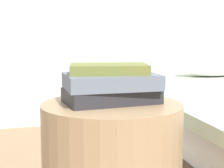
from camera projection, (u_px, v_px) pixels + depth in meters
book_charcoal at (112, 96)px, 1.16m from camera, size 0.31×0.20×0.05m
book_slate at (112, 81)px, 1.15m from camera, size 0.29×0.20×0.05m
book_olive at (109, 69)px, 1.15m from camera, size 0.27×0.19×0.03m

